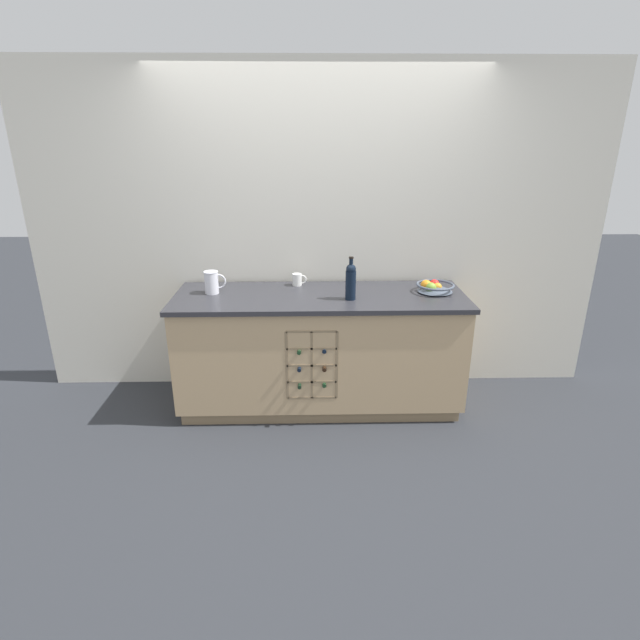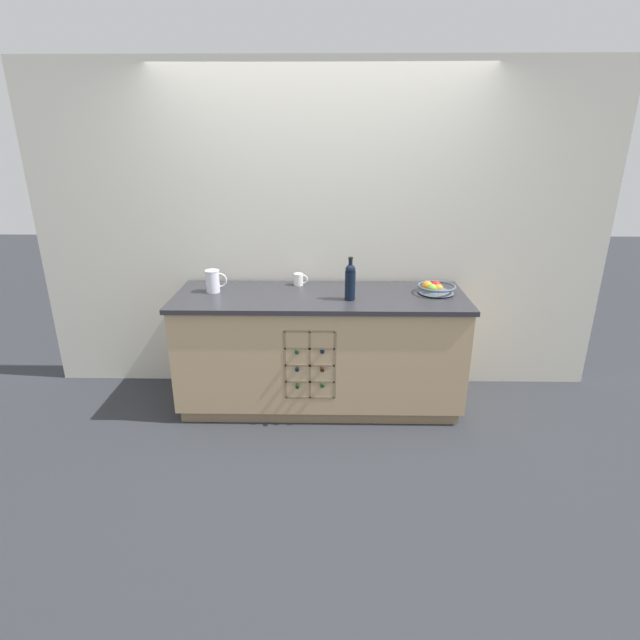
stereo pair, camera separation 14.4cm
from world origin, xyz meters
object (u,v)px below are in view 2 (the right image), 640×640
at_px(white_pitcher, 213,281).
at_px(ceramic_mug, 299,279).
at_px(standing_wine_bottle, 350,281).
at_px(fruit_bowl, 436,288).

relative_size(white_pitcher, ceramic_mug, 1.52).
xyz_separation_m(white_pitcher, standing_wine_bottle, (1.02, -0.17, 0.05)).
bearing_deg(standing_wine_bottle, fruit_bowl, 13.79).
relative_size(white_pitcher, standing_wine_bottle, 0.54).
bearing_deg(white_pitcher, fruit_bowl, -0.35).
distance_m(ceramic_mug, standing_wine_bottle, 0.54).
relative_size(fruit_bowl, white_pitcher, 1.68).
bearing_deg(fruit_bowl, white_pitcher, 179.65).
bearing_deg(white_pitcher, ceramic_mug, 16.81).
relative_size(ceramic_mug, standing_wine_bottle, 0.36).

